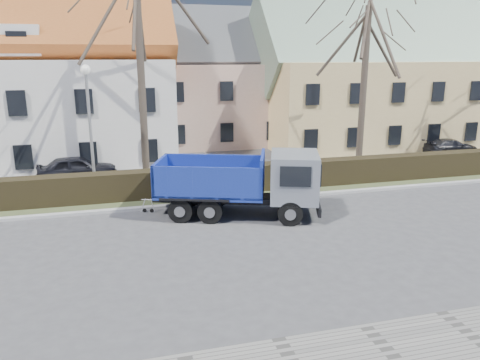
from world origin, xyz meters
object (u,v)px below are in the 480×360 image
object	(u,v)px
parked_car_a	(77,168)
parked_car_b	(451,147)
dump_truck	(232,183)
cart_frame	(143,205)
streetlight	(91,132)

from	to	relation	value
parked_car_a	parked_car_b	world-z (taller)	parked_car_a
dump_truck	cart_frame	size ratio (longest dim) A/B	9.59
parked_car_a	parked_car_b	distance (m)	23.60
streetlight	parked_car_b	xyz separation A→B (m)	(22.59, 3.87, -2.53)
dump_truck	parked_car_b	xyz separation A→B (m)	(17.00, 7.98, -0.85)
cart_frame	parked_car_a	bearing A→B (deg)	116.54
cart_frame	parked_car_b	xyz separation A→B (m)	(20.58, 6.67, 0.20)
cart_frame	streetlight	bearing A→B (deg)	125.77
dump_truck	cart_frame	bearing A→B (deg)	179.51
cart_frame	parked_car_b	world-z (taller)	parked_car_b
streetlight	parked_car_a	world-z (taller)	streetlight
dump_truck	parked_car_a	bearing A→B (deg)	151.54
parked_car_b	streetlight	bearing A→B (deg)	101.61
cart_frame	parked_car_b	size ratio (longest dim) A/B	0.20
dump_truck	streetlight	distance (m)	7.14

